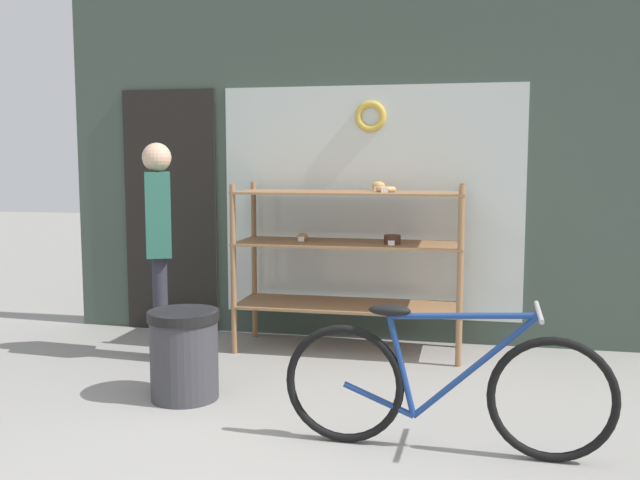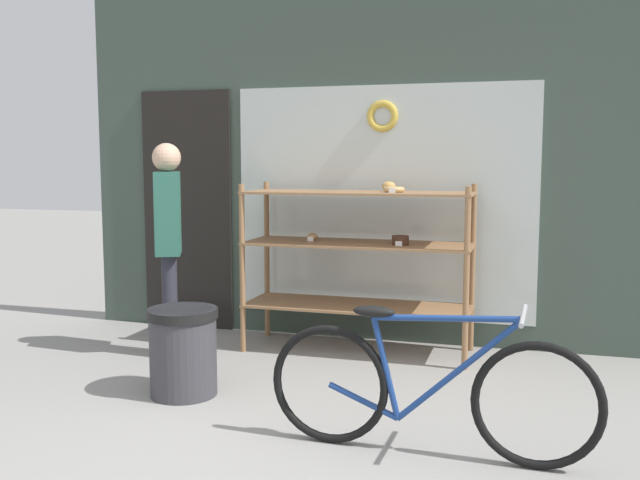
# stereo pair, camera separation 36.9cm
# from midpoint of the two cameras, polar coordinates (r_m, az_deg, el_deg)

# --- Properties ---
(ground_plane) EXTENTS (30.00, 30.00, 0.00)m
(ground_plane) POSITION_cam_midpoint_polar(r_m,az_deg,el_deg) (3.65, -8.56, -17.95)
(ground_plane) COLOR gray
(storefront_facade) EXTENTS (4.88, 0.13, 3.16)m
(storefront_facade) POSITION_cam_midpoint_polar(r_m,az_deg,el_deg) (5.95, -0.06, 6.79)
(storefront_facade) COLOR #3D4C42
(storefront_facade) RESTS_ON ground_plane
(display_case) EXTENTS (1.76, 0.58, 1.33)m
(display_case) POSITION_cam_midpoint_polar(r_m,az_deg,el_deg) (5.54, 0.54, -0.72)
(display_case) COLOR #8E6642
(display_case) RESTS_ON ground_plane
(bicycle) EXTENTS (1.69, 0.46, 0.77)m
(bicycle) POSITION_cam_midpoint_polar(r_m,az_deg,el_deg) (3.75, 7.03, -11.58)
(bicycle) COLOR black
(bicycle) RESTS_ON ground_plane
(pedestrian) EXTENTS (0.30, 0.37, 1.63)m
(pedestrian) POSITION_cam_midpoint_polar(r_m,az_deg,el_deg) (5.46, -14.69, 0.49)
(pedestrian) COLOR #282833
(pedestrian) RESTS_ON ground_plane
(trash_bin) EXTENTS (0.45, 0.45, 0.56)m
(trash_bin) POSITION_cam_midpoint_polar(r_m,az_deg,el_deg) (4.64, -13.10, -8.64)
(trash_bin) COLOR #38383D
(trash_bin) RESTS_ON ground_plane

